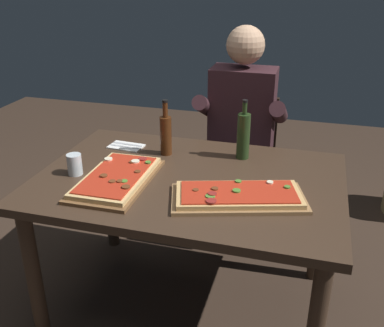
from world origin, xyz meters
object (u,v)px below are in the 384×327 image
Objects in this scene: wine_bottle_dark at (243,135)px; oil_bottle_amber at (166,134)px; tumbler_near_camera at (75,166)px; diner_chair at (242,159)px; pizza_rectangular_left at (117,178)px; pizza_rectangular_front at (238,196)px; dining_table at (189,196)px; seated_diner at (240,127)px.

oil_bottle_amber is at bearing -171.33° from wine_bottle_dark.
oil_bottle_amber is 0.48m from tumbler_near_camera.
tumbler_near_camera is at bearing -123.25° from diner_chair.
pizza_rectangular_left is 0.22m from tumbler_near_camera.
pizza_rectangular_left is 5.14× the size of tumbler_near_camera.
wine_bottle_dark reaches higher than diner_chair.
dining_table is at bearing 149.75° from pizza_rectangular_front.
tumbler_near_camera is at bearing -126.84° from seated_diner.
seated_diner reaches higher than diner_chair.
seated_diner reaches higher than pizza_rectangular_left.
pizza_rectangular_left is 0.40m from oil_bottle_amber.
wine_bottle_dark is (0.50, 0.43, 0.10)m from pizza_rectangular_left.
diner_chair is (0.11, 0.86, -0.16)m from dining_table.
seated_diner is at bearing 101.29° from wine_bottle_dark.
dining_table is 0.42m from wine_bottle_dark.
pizza_rectangular_left is (-0.30, -0.13, 0.12)m from dining_table.
dining_table is 0.55m from tumbler_near_camera.
pizza_rectangular_front is 1.19× the size of pizza_rectangular_left.
wine_bottle_dark is at bearing 56.34° from dining_table.
pizza_rectangular_front is at bearing -82.29° from wine_bottle_dark.
oil_bottle_amber is 0.22× the size of seated_diner.
dining_table is 4.84× the size of oil_bottle_amber.
diner_chair is at bearing 98.91° from wine_bottle_dark.
pizza_rectangular_front is at bearing -3.07° from tumbler_near_camera.
diner_chair is 0.65× the size of seated_diner.
pizza_rectangular_left is 0.66m from wine_bottle_dark.
tumbler_near_camera reaches higher than dining_table.
pizza_rectangular_front is at bearing -40.74° from oil_bottle_amber.
wine_bottle_dark is at bearing 8.67° from oil_bottle_amber.
seated_diner reaches higher than wine_bottle_dark.
seated_diner is at bearing 99.50° from pizza_rectangular_front.
seated_diner reaches higher than oil_bottle_amber.
pizza_rectangular_left is at bearing 178.21° from pizza_rectangular_front.
pizza_rectangular_front is at bearing -30.25° from dining_table.
pizza_rectangular_left is at bearing -139.33° from wine_bottle_dark.
dining_table is 0.35m from pizza_rectangular_left.
oil_bottle_amber is 0.33× the size of diner_chair.
pizza_rectangular_left is (-0.56, 0.02, 0.00)m from pizza_rectangular_front.
tumbler_near_camera is (-0.33, -0.34, -0.07)m from oil_bottle_amber.
pizza_rectangular_front is 2.09× the size of oil_bottle_amber.
tumbler_near_camera is (-0.78, 0.04, 0.02)m from pizza_rectangular_front.
wine_bottle_dark is 3.05× the size of tumbler_near_camera.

